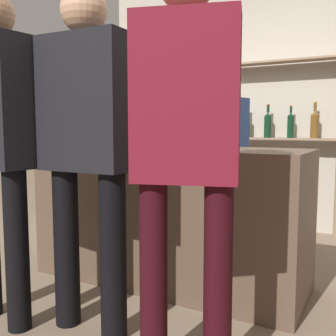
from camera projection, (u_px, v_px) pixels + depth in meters
The scene contains 12 objects.
ground_plane at pixel (168, 280), 2.83m from camera, with size 16.00×16.00×0.00m, color #7A6651.
bar_counter at pixel (168, 215), 2.78m from camera, with size 1.90×0.67×0.95m, color brown.
back_wall at pixel (252, 100), 4.37m from camera, with size 3.50×0.12×2.80m, color #B2A899.
back_shelf at pixel (247, 121), 4.23m from camera, with size 1.92×0.18×1.77m.
counter_bottle_0 at pixel (95, 127), 3.11m from camera, with size 0.09×0.09×0.37m.
counter_bottle_1 at pixel (101, 129), 2.79m from camera, with size 0.08×0.08×0.33m.
counter_bottle_2 at pixel (169, 127), 2.64m from camera, with size 0.08×0.08×0.36m.
wine_glass at pixel (124, 132), 2.62m from camera, with size 0.08×0.08×0.15m.
ice_bucket at pixel (187, 134), 2.82m from camera, with size 0.24×0.24×0.19m.
server_behind_counter at pixel (224, 149), 3.42m from camera, with size 0.42×0.25×1.54m.
customer_center at pixel (87, 136), 2.03m from camera, with size 0.49×0.24×1.79m.
customer_right at pixel (186, 135), 1.61m from camera, with size 0.47×0.31×1.79m.
Camera 1 is at (1.31, -2.39, 1.09)m, focal length 42.00 mm.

